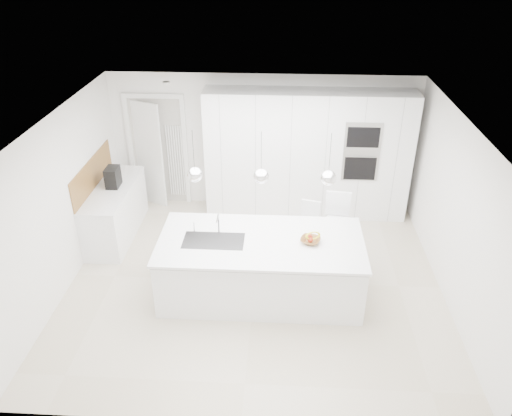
# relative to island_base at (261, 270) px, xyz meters

# --- Properties ---
(floor) EXTENTS (5.50, 5.50, 0.00)m
(floor) POSITION_rel_island_base_xyz_m (-0.10, 0.30, -0.43)
(floor) COLOR beige
(floor) RESTS_ON ground
(wall_back) EXTENTS (5.50, 0.00, 5.50)m
(wall_back) POSITION_rel_island_base_xyz_m (-0.10, 2.80, 0.82)
(wall_back) COLOR white
(wall_back) RESTS_ON ground
(wall_left) EXTENTS (0.00, 5.00, 5.00)m
(wall_left) POSITION_rel_island_base_xyz_m (-2.85, 0.30, 0.82)
(wall_left) COLOR white
(wall_left) RESTS_ON ground
(ceiling) EXTENTS (5.50, 5.50, 0.00)m
(ceiling) POSITION_rel_island_base_xyz_m (-0.10, 0.30, 2.07)
(ceiling) COLOR white
(ceiling) RESTS_ON wall_back
(tall_cabinets) EXTENTS (3.60, 0.60, 2.30)m
(tall_cabinets) POSITION_rel_island_base_xyz_m (0.70, 2.50, 0.72)
(tall_cabinets) COLOR white
(tall_cabinets) RESTS_ON floor
(oven_stack) EXTENTS (0.62, 0.04, 1.05)m
(oven_stack) POSITION_rel_island_base_xyz_m (1.60, 2.19, 0.92)
(oven_stack) COLOR #A5A5A8
(oven_stack) RESTS_ON tall_cabinets
(doorway_frame) EXTENTS (1.11, 0.08, 2.13)m
(doorway_frame) POSITION_rel_island_base_xyz_m (-2.05, 2.77, 0.59)
(doorway_frame) COLOR white
(doorway_frame) RESTS_ON floor
(hallway_door) EXTENTS (0.76, 0.38, 2.00)m
(hallway_door) POSITION_rel_island_base_xyz_m (-2.30, 2.72, 0.57)
(hallway_door) COLOR white
(hallway_door) RESTS_ON floor
(radiator) EXTENTS (0.32, 0.04, 1.40)m
(radiator) POSITION_rel_island_base_xyz_m (-1.73, 2.76, 0.42)
(radiator) COLOR white
(radiator) RESTS_ON floor
(left_base_cabinets) EXTENTS (0.60, 1.80, 0.86)m
(left_base_cabinets) POSITION_rel_island_base_xyz_m (-2.55, 1.50, 0.00)
(left_base_cabinets) COLOR white
(left_base_cabinets) RESTS_ON floor
(left_worktop) EXTENTS (0.62, 1.82, 0.04)m
(left_worktop) POSITION_rel_island_base_xyz_m (-2.55, 1.50, 0.45)
(left_worktop) COLOR white
(left_worktop) RESTS_ON left_base_cabinets
(oak_backsplash) EXTENTS (0.02, 1.80, 0.50)m
(oak_backsplash) POSITION_rel_island_base_xyz_m (-2.84, 1.50, 0.72)
(oak_backsplash) COLOR olive
(oak_backsplash) RESTS_ON wall_left
(island_base) EXTENTS (2.80, 1.20, 0.86)m
(island_base) POSITION_rel_island_base_xyz_m (0.00, 0.00, 0.00)
(island_base) COLOR white
(island_base) RESTS_ON floor
(island_worktop) EXTENTS (2.84, 1.40, 0.04)m
(island_worktop) POSITION_rel_island_base_xyz_m (0.00, 0.05, 0.45)
(island_worktop) COLOR white
(island_worktop) RESTS_ON island_base
(island_sink) EXTENTS (0.84, 0.44, 0.18)m
(island_sink) POSITION_rel_island_base_xyz_m (-0.65, -0.00, 0.39)
(island_sink) COLOR #3F3F42
(island_sink) RESTS_ON island_worktop
(island_tap) EXTENTS (0.02, 0.02, 0.30)m
(island_tap) POSITION_rel_island_base_xyz_m (-0.60, 0.20, 0.62)
(island_tap) COLOR white
(island_tap) RESTS_ON island_worktop
(pendant_left) EXTENTS (0.20, 0.20, 0.20)m
(pendant_left) POSITION_rel_island_base_xyz_m (-0.85, -0.00, 1.47)
(pendant_left) COLOR white
(pendant_left) RESTS_ON ceiling
(pendant_mid) EXTENTS (0.20, 0.20, 0.20)m
(pendant_mid) POSITION_rel_island_base_xyz_m (-0.00, -0.00, 1.47)
(pendant_mid) COLOR white
(pendant_mid) RESTS_ON ceiling
(pendant_right) EXTENTS (0.20, 0.20, 0.20)m
(pendant_right) POSITION_rel_island_base_xyz_m (0.85, -0.00, 1.47)
(pendant_right) COLOR white
(pendant_right) RESTS_ON ceiling
(fruit_bowl) EXTENTS (0.34, 0.34, 0.07)m
(fruit_bowl) POSITION_rel_island_base_xyz_m (0.68, 0.03, 0.50)
(fruit_bowl) COLOR olive
(fruit_bowl) RESTS_ON island_worktop
(espresso_machine) EXTENTS (0.20, 0.31, 0.33)m
(espresso_machine) POSITION_rel_island_base_xyz_m (-2.53, 1.57, 0.64)
(espresso_machine) COLOR black
(espresso_machine) RESTS_ON left_worktop
(bar_stool_left) EXTENTS (0.43, 0.51, 0.96)m
(bar_stool_left) POSITION_rel_island_base_xyz_m (0.73, 0.99, 0.05)
(bar_stool_left) COLOR white
(bar_stool_left) RESTS_ON floor
(bar_stool_right) EXTENTS (0.45, 0.59, 1.19)m
(bar_stool_right) POSITION_rel_island_base_xyz_m (1.13, 0.84, 0.16)
(bar_stool_right) COLOR white
(bar_stool_right) RESTS_ON floor
(apple_a) EXTENTS (0.07, 0.07, 0.07)m
(apple_a) POSITION_rel_island_base_xyz_m (0.67, -0.01, 0.54)
(apple_a) COLOR #A72E17
(apple_a) RESTS_ON fruit_bowl
(apple_b) EXTENTS (0.09, 0.09, 0.09)m
(apple_b) POSITION_rel_island_base_xyz_m (0.66, 0.05, 0.54)
(apple_b) COLOR #A72E17
(apple_b) RESTS_ON fruit_bowl
(banana_bunch) EXTENTS (0.24, 0.17, 0.22)m
(banana_bunch) POSITION_rel_island_base_xyz_m (0.71, 0.02, 0.59)
(banana_bunch) COLOR gold
(banana_bunch) RESTS_ON fruit_bowl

